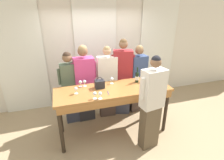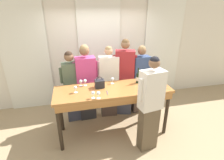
{
  "view_description": "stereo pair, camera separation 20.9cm",
  "coord_description": "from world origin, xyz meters",
  "px_view_note": "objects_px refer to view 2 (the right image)",
  "views": [
    {
      "loc": [
        -0.93,
        -2.94,
        2.52
      ],
      "look_at": [
        0.0,
        0.08,
        1.18
      ],
      "focal_mm": 28.0,
      "sensor_mm": 36.0,
      "label": 1
    },
    {
      "loc": [
        -0.73,
        -3.0,
        2.52
      ],
      "look_at": [
        0.0,
        0.08,
        1.18
      ],
      "focal_mm": 28.0,
      "sensor_mm": 36.0,
      "label": 2
    }
  ],
  "objects_px": {
    "wine_glass_front_right": "(75,88)",
    "wine_glass_center_mid": "(152,77)",
    "wine_glass_center_left": "(93,93)",
    "wine_glass_back_right": "(98,94)",
    "guest_cream_sweater": "(109,82)",
    "guest_olive_jacket": "(72,86)",
    "tasting_bar": "(113,94)",
    "guest_navy_coat": "(140,79)",
    "host_pouring": "(150,106)",
    "wine_glass_front_left": "(81,82)",
    "wine_glass_back_left": "(112,79)",
    "guest_pink_top": "(86,83)",
    "wine_glass_front_mid": "(147,78)",
    "handbag": "(100,83)",
    "guest_striped_shirt": "(124,78)",
    "wine_glass_center_right": "(143,79)",
    "wine_bottle": "(138,77)"
  },
  "relations": [
    {
      "from": "wine_glass_front_right",
      "to": "wine_glass_back_left",
      "type": "xyz_separation_m",
      "value": [
        0.76,
        0.24,
        0.0
      ]
    },
    {
      "from": "guest_olive_jacket",
      "to": "wine_glass_front_right",
      "type": "bearing_deg",
      "value": -83.54
    },
    {
      "from": "wine_glass_front_right",
      "to": "host_pouring",
      "type": "xyz_separation_m",
      "value": [
        1.24,
        -0.59,
        -0.2
      ]
    },
    {
      "from": "wine_glass_back_right",
      "to": "wine_glass_center_mid",
      "type": "bearing_deg",
      "value": 21.33
    },
    {
      "from": "wine_glass_center_left",
      "to": "wine_glass_back_right",
      "type": "relative_size",
      "value": 1.0
    },
    {
      "from": "guest_pink_top",
      "to": "wine_glass_front_left",
      "type": "bearing_deg",
      "value": -109.91
    },
    {
      "from": "handbag",
      "to": "wine_glass_front_right",
      "type": "bearing_deg",
      "value": -165.69
    },
    {
      "from": "wine_glass_front_left",
      "to": "guest_cream_sweater",
      "type": "relative_size",
      "value": 0.08
    },
    {
      "from": "wine_glass_center_left",
      "to": "guest_navy_coat",
      "type": "bearing_deg",
      "value": 36.69
    },
    {
      "from": "handbag",
      "to": "wine_glass_center_right",
      "type": "distance_m",
      "value": 0.92
    },
    {
      "from": "wine_glass_center_mid",
      "to": "guest_olive_jacket",
      "type": "bearing_deg",
      "value": 163.8
    },
    {
      "from": "wine_glass_center_mid",
      "to": "wine_glass_center_right",
      "type": "xyz_separation_m",
      "value": [
        -0.22,
        -0.04,
        0.0
      ]
    },
    {
      "from": "guest_olive_jacket",
      "to": "guest_pink_top",
      "type": "bearing_deg",
      "value": 0.0
    },
    {
      "from": "wine_glass_front_left",
      "to": "wine_glass_front_mid",
      "type": "height_order",
      "value": "same"
    },
    {
      "from": "wine_glass_back_left",
      "to": "tasting_bar",
      "type": "bearing_deg",
      "value": -100.14
    },
    {
      "from": "wine_glass_back_left",
      "to": "host_pouring",
      "type": "relative_size",
      "value": 0.07
    },
    {
      "from": "wine_glass_front_left",
      "to": "wine_glass_center_right",
      "type": "distance_m",
      "value": 1.29
    },
    {
      "from": "wine_glass_back_right",
      "to": "guest_cream_sweater",
      "type": "distance_m",
      "value": 1.08
    },
    {
      "from": "guest_navy_coat",
      "to": "guest_cream_sweater",
      "type": "bearing_deg",
      "value": -180.0
    },
    {
      "from": "guest_striped_shirt",
      "to": "guest_navy_coat",
      "type": "distance_m",
      "value": 0.41
    },
    {
      "from": "wine_glass_back_left",
      "to": "guest_navy_coat",
      "type": "height_order",
      "value": "guest_navy_coat"
    },
    {
      "from": "guest_navy_coat",
      "to": "host_pouring",
      "type": "distance_m",
      "value": 1.29
    },
    {
      "from": "guest_olive_jacket",
      "to": "guest_striped_shirt",
      "type": "distance_m",
      "value": 1.23
    },
    {
      "from": "wine_bottle",
      "to": "guest_pink_top",
      "type": "xyz_separation_m",
      "value": [
        -1.04,
        0.49,
        -0.24
      ]
    },
    {
      "from": "wine_glass_front_mid",
      "to": "guest_navy_coat",
      "type": "distance_m",
      "value": 0.57
    },
    {
      "from": "handbag",
      "to": "guest_striped_shirt",
      "type": "bearing_deg",
      "value": 38.04
    },
    {
      "from": "guest_olive_jacket",
      "to": "guest_cream_sweater",
      "type": "relative_size",
      "value": 0.96
    },
    {
      "from": "wine_glass_center_mid",
      "to": "guest_striped_shirt",
      "type": "height_order",
      "value": "guest_striped_shirt"
    },
    {
      "from": "tasting_bar",
      "to": "wine_glass_center_mid",
      "type": "bearing_deg",
      "value": 11.49
    },
    {
      "from": "host_pouring",
      "to": "wine_glass_back_left",
      "type": "bearing_deg",
      "value": 119.75
    },
    {
      "from": "handbag",
      "to": "wine_glass_center_left",
      "type": "bearing_deg",
      "value": -114.36
    },
    {
      "from": "tasting_bar",
      "to": "wine_glass_back_left",
      "type": "height_order",
      "value": "wine_glass_back_left"
    },
    {
      "from": "wine_glass_center_right",
      "to": "wine_glass_front_mid",
      "type": "bearing_deg",
      "value": 16.26
    },
    {
      "from": "wine_glass_front_mid",
      "to": "guest_pink_top",
      "type": "bearing_deg",
      "value": 157.62
    },
    {
      "from": "wine_glass_front_right",
      "to": "guest_pink_top",
      "type": "xyz_separation_m",
      "value": [
        0.26,
        0.65,
        -0.21
      ]
    },
    {
      "from": "wine_glass_front_mid",
      "to": "wine_glass_center_left",
      "type": "relative_size",
      "value": 1.0
    },
    {
      "from": "wine_glass_front_right",
      "to": "host_pouring",
      "type": "relative_size",
      "value": 0.07
    },
    {
      "from": "wine_glass_front_right",
      "to": "wine_glass_center_mid",
      "type": "xyz_separation_m",
      "value": [
        1.62,
        0.16,
        0.0
      ]
    },
    {
      "from": "handbag",
      "to": "host_pouring",
      "type": "height_order",
      "value": "host_pouring"
    },
    {
      "from": "guest_olive_jacket",
      "to": "tasting_bar",
      "type": "bearing_deg",
      "value": -40.42
    },
    {
      "from": "wine_glass_center_left",
      "to": "wine_glass_back_right",
      "type": "xyz_separation_m",
      "value": [
        0.09,
        -0.03,
        0.0
      ]
    },
    {
      "from": "wine_glass_front_mid",
      "to": "host_pouring",
      "type": "bearing_deg",
      "value": -108.46
    },
    {
      "from": "wine_glass_back_right",
      "to": "wine_glass_front_right",
      "type": "bearing_deg",
      "value": 139.86
    },
    {
      "from": "guest_navy_coat",
      "to": "host_pouring",
      "type": "relative_size",
      "value": 0.94
    },
    {
      "from": "wine_glass_center_mid",
      "to": "wine_glass_back_right",
      "type": "distance_m",
      "value": 1.33
    },
    {
      "from": "wine_glass_front_left",
      "to": "guest_navy_coat",
      "type": "bearing_deg",
      "value": 14.77
    },
    {
      "from": "guest_pink_top",
      "to": "guest_striped_shirt",
      "type": "bearing_deg",
      "value": 0.0
    },
    {
      "from": "handbag",
      "to": "guest_navy_coat",
      "type": "distance_m",
      "value": 1.23
    },
    {
      "from": "wine_glass_center_mid",
      "to": "host_pouring",
      "type": "distance_m",
      "value": 0.87
    },
    {
      "from": "wine_glass_center_left",
      "to": "guest_cream_sweater",
      "type": "relative_size",
      "value": 0.08
    }
  ]
}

